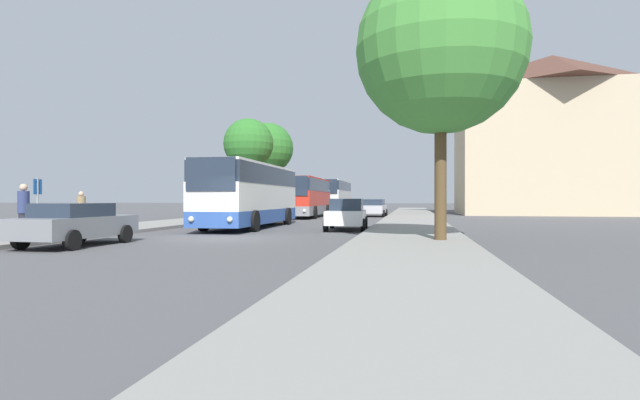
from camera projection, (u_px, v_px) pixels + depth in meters
The scene contains 16 objects.
ground_plane at pixel (227, 238), 19.27m from camera, with size 300.00×300.00×0.00m, color #4C4C4F.
sidewalk_left at pixel (66, 234), 20.55m from camera, with size 4.00×120.00×0.15m, color gray.
sidewalk_right at pixel (411, 239), 17.99m from camera, with size 4.00×120.00×0.15m, color gray.
building_right_background at pixel (553, 135), 48.50m from camera, with size 17.61×11.60×15.52m.
bus_front at pixel (250, 194), 26.41m from camera, with size 2.84×10.90×3.33m.
bus_middle at pixel (306, 196), 41.06m from camera, with size 2.93×10.81×3.21m.
bus_rear at pixel (334, 196), 54.36m from camera, with size 2.82×11.41×3.49m.
parked_car_left_curb at pixel (76, 223), 16.13m from camera, with size 2.03×4.36×1.39m.
parked_car_right_near at pixel (347, 214), 24.47m from camera, with size 2.10×4.50×1.53m.
parked_car_right_far at pixel (374, 207), 42.90m from camera, with size 2.21×4.59×1.49m.
bus_stop_sign at pixel (38, 199), 19.62m from camera, with size 0.08×0.45×2.21m.
pedestrian_waiting_near at pixel (24, 211), 16.68m from camera, with size 0.36×0.36×1.88m.
pedestrian_waiting_far at pixel (81, 211), 21.73m from camera, with size 0.36×0.36×1.71m.
tree_left_near at pixel (268, 148), 48.77m from camera, with size 4.93×4.93×8.81m.
tree_left_far at pixel (248, 144), 40.09m from camera, with size 4.02×4.02×7.84m.
tree_right_near at pixel (441, 49), 16.78m from camera, with size 5.72×5.72×9.30m.
Camera 1 is at (7.04, -18.28, 1.53)m, focal length 28.00 mm.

